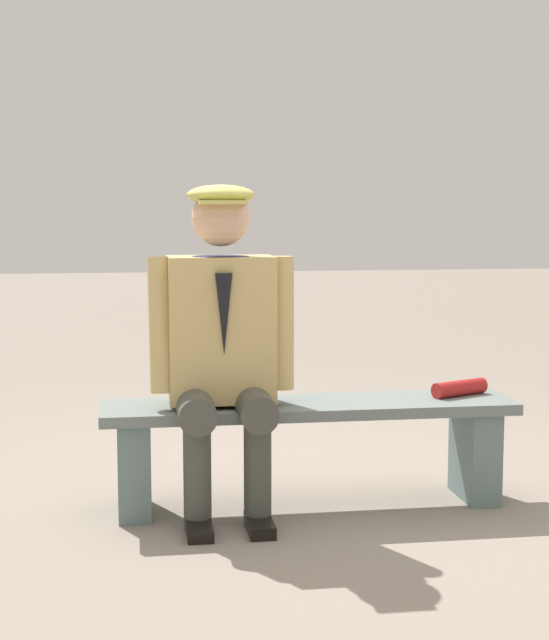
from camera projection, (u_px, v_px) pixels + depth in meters
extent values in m
plane|color=gray|center=(309.00, 505.00, 4.11)|extent=(30.00, 30.00, 0.00)
cube|color=slate|center=(309.00, 407.00, 4.06)|extent=(1.74, 0.38, 0.05)
cube|color=slate|center=(475.00, 453.00, 4.20)|extent=(0.13, 0.32, 0.40)
cube|color=slate|center=(134.00, 466.00, 3.98)|extent=(0.13, 0.32, 0.40)
cube|color=tan|center=(221.00, 329.00, 3.97)|extent=(0.43, 0.25, 0.60)
cylinder|color=#1E2338|center=(221.00, 264.00, 3.94)|extent=(0.24, 0.24, 0.06)
cone|color=black|center=(224.00, 314.00, 3.84)|extent=(0.07, 0.07, 0.33)
sphere|color=#DBAD8C|center=(221.00, 217.00, 3.90)|extent=(0.24, 0.24, 0.24)
ellipsoid|color=#C5BE5C|center=(221.00, 195.00, 3.89)|extent=(0.27, 0.27, 0.08)
cube|color=#C5BE5C|center=(223.00, 202.00, 3.79)|extent=(0.19, 0.11, 0.02)
cylinder|color=#43443C|center=(254.00, 405.00, 3.90)|extent=(0.15, 0.42, 0.15)
cylinder|color=#43443C|center=(258.00, 469.00, 3.81)|extent=(0.11, 0.11, 0.47)
cube|color=black|center=(260.00, 525.00, 3.78)|extent=(0.10, 0.24, 0.05)
cylinder|color=tan|center=(282.00, 323.00, 3.96)|extent=(0.10, 0.11, 0.55)
cylinder|color=#43443C|center=(195.00, 407.00, 3.87)|extent=(0.15, 0.42, 0.15)
cylinder|color=#43443C|center=(197.00, 472.00, 3.78)|extent=(0.11, 0.11, 0.47)
cube|color=black|center=(199.00, 528.00, 3.74)|extent=(0.10, 0.24, 0.05)
cylinder|color=tan|center=(161.00, 325.00, 3.89)|extent=(0.11, 0.17, 0.56)
cylinder|color=#B21E1E|center=(460.00, 388.00, 4.19)|extent=(0.28, 0.17, 0.07)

